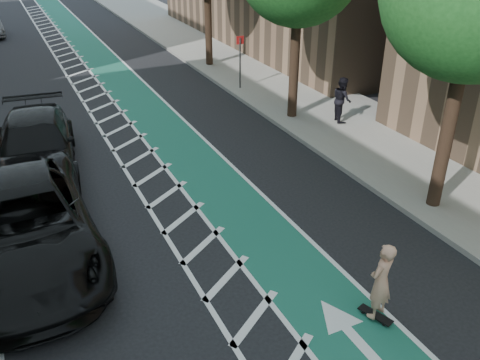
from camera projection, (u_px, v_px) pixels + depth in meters
ground at (162, 297)px, 10.82m from camera, size 120.00×120.00×0.00m
bike_lane at (157, 121)px, 19.93m from camera, size 2.00×90.00×0.01m
buffer_strip at (119, 127)px, 19.36m from camera, size 1.40×90.00×0.01m
sidewalk_right at (298, 96)px, 22.38m from camera, size 5.00×90.00×0.15m
curb_right at (249, 104)px, 21.44m from camera, size 0.12×90.00×0.16m
sign_post at (240, 62)px, 22.65m from camera, size 0.35×0.08×2.47m
skateboard at (375, 315)px, 10.24m from camera, size 0.43×0.75×0.10m
skateboarder at (381, 281)px, 9.83m from camera, size 0.71×0.58×1.69m
suv_near at (22, 225)px, 11.61m from camera, size 3.14×6.80×1.89m
suv_far at (36, 146)px, 15.79m from camera, size 2.99×6.01×1.68m
pedestrian at (342, 99)px, 19.16m from camera, size 0.84×0.97×1.71m
barrel_a at (30, 215)px, 12.96m from camera, size 0.64×0.64×0.88m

